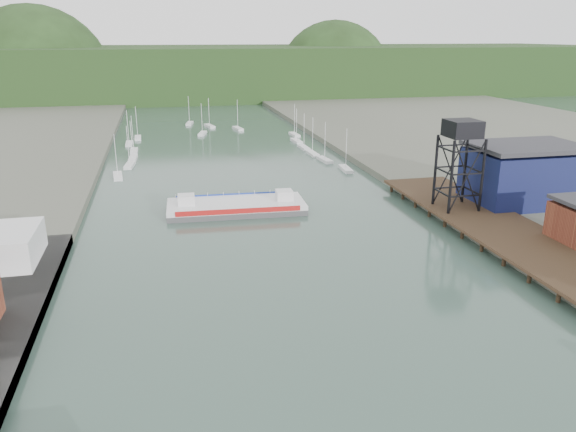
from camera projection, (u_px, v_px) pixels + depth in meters
name	position (u px, v px, depth m)	size (l,w,h in m)	color
east_pier	(506.00, 231.00, 91.43)	(14.00, 70.00, 2.45)	black
lift_tower	(462.00, 134.00, 98.83)	(6.50, 6.50, 16.00)	black
blue_shed	(524.00, 174.00, 106.48)	(20.50, 14.50, 11.30)	#0D0D39
marina_sailboats	(219.00, 145.00, 170.85)	(57.71, 92.65, 0.90)	silver
distant_hills	(180.00, 75.00, 318.01)	(500.00, 120.00, 80.00)	black
chain_ferry	(236.00, 206.00, 107.46)	(26.44, 11.69, 3.74)	#464648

